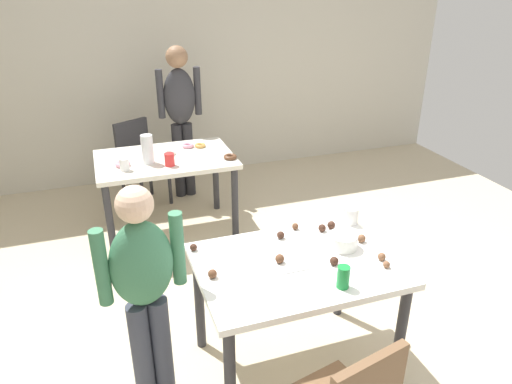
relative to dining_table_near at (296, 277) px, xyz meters
name	(u,v)px	position (x,y,z in m)	size (l,w,h in m)	color
ground_plane	(302,340)	(0.14, 0.17, -0.65)	(6.40, 6.40, 0.00)	beige
wall_back	(191,63)	(0.14, 3.37, 0.65)	(6.40, 0.10, 2.60)	beige
dining_table_near	(296,277)	(0.00, 0.00, 0.00)	(1.12, 0.81, 0.75)	white
dining_table_far	(166,168)	(-0.43, 1.91, 0.00)	(1.19, 0.80, 0.75)	silver
chair_far_table	(140,158)	(-0.59, 2.66, -0.15)	(0.54, 0.54, 0.87)	#2D2D33
person_girl_near	(144,285)	(-0.84, 0.01, 0.14)	(0.46, 0.24, 1.33)	#383D4C
person_adult_far	(180,109)	(-0.13, 2.69, 0.31)	(0.45, 0.22, 1.59)	#28282D
mixing_bowl	(343,241)	(0.32, 0.06, 0.15)	(0.17, 0.17, 0.09)	white
soda_can	(343,277)	(0.13, -0.29, 0.16)	(0.07, 0.07, 0.12)	#198438
fork_near	(296,271)	(-0.04, -0.08, 0.11)	(0.17, 0.02, 0.01)	silver
cup_near_0	(351,216)	(0.51, 0.30, 0.16)	(0.09, 0.09, 0.11)	white
cake_ball_0	(361,238)	(0.46, 0.08, 0.13)	(0.05, 0.05, 0.05)	brown
cake_ball_1	(334,261)	(0.19, -0.09, 0.13)	(0.05, 0.05, 0.05)	#3D2319
cake_ball_2	(295,227)	(0.14, 0.35, 0.12)	(0.04, 0.04, 0.04)	brown
cake_ball_3	(387,265)	(0.45, -0.21, 0.12)	(0.04, 0.04, 0.04)	brown
cake_ball_4	(193,247)	(-0.52, 0.31, 0.12)	(0.04, 0.04, 0.04)	#3D2319
cake_ball_5	(331,225)	(0.36, 0.29, 0.13)	(0.05, 0.05, 0.05)	#3D2319
cake_ball_6	(212,274)	(-0.48, 0.01, 0.13)	(0.05, 0.05, 0.05)	brown
cake_ball_7	(280,259)	(-0.09, 0.03, 0.13)	(0.05, 0.05, 0.05)	brown
cake_ball_8	(281,235)	(0.01, 0.27, 0.13)	(0.05, 0.05, 0.05)	#3D2319
cake_ball_9	(382,257)	(0.46, -0.13, 0.13)	(0.05, 0.05, 0.05)	brown
cake_ball_10	(322,228)	(0.29, 0.27, 0.13)	(0.05, 0.05, 0.05)	#3D2319
pitcher_far	(147,149)	(-0.58, 1.82, 0.23)	(0.10, 0.10, 0.25)	white
cup_far_0	(170,160)	(-0.42, 1.70, 0.16)	(0.08, 0.08, 0.11)	red
cup_far_1	(124,164)	(-0.79, 1.72, 0.15)	(0.08, 0.08, 0.10)	white
donut_far_0	(170,153)	(-0.38, 1.96, 0.12)	(0.11, 0.11, 0.03)	white
donut_far_1	(188,146)	(-0.18, 2.11, 0.12)	(0.11, 0.11, 0.03)	pink
donut_far_2	(123,164)	(-0.80, 1.82, 0.12)	(0.13, 0.13, 0.04)	pink
donut_far_3	(230,157)	(0.10, 1.69, 0.12)	(0.12, 0.12, 0.03)	brown
donut_far_4	(200,145)	(-0.07, 2.08, 0.12)	(0.10, 0.10, 0.03)	gold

